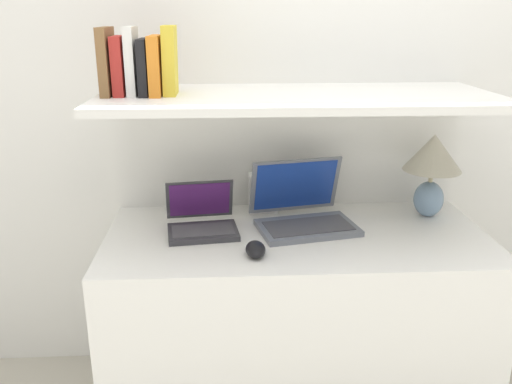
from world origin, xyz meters
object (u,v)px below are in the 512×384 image
book_brown (107,62)px  book_red (120,66)px  computer_mouse (255,249)px  book_white (132,61)px  table_lamp (432,162)px  laptop_small (202,221)px  book_yellow (170,61)px  laptop_large (303,213)px  book_orange (156,65)px  router_box (263,193)px  book_black (145,67)px

book_brown → book_red: size_ratio=1.15×
computer_mouse → book_white: size_ratio=0.50×
table_lamp → book_brown: 1.23m
laptop_small → book_brown: size_ratio=1.24×
book_red → book_yellow: book_yellow is taller
computer_mouse → book_red: 0.76m
laptop_large → book_orange: size_ratio=2.08×
table_lamp → book_red: book_red is taller
book_brown → book_white: 0.08m
computer_mouse → table_lamp: bearing=25.3°
router_box → book_yellow: 0.64m
table_lamp → laptop_large: size_ratio=0.81×
computer_mouse → book_brown: bearing=153.3°
table_lamp → book_red: (-1.13, -0.08, 0.37)m
laptop_large → book_black: bearing=-178.9°
router_box → book_black: book_black is taller
table_lamp → book_orange: (-1.01, -0.08, 0.37)m
computer_mouse → book_orange: 0.69m
laptop_small → book_yellow: size_ratio=1.21×
book_brown → book_red: bearing=0.0°
book_red → book_black: bearing=0.0°
book_orange → table_lamp: bearing=4.8°
book_red → book_yellow: bearing=0.0°
computer_mouse → book_yellow: 0.69m
book_orange → laptop_small: bearing=-10.0°
table_lamp → router_box: size_ratio=2.13×
laptop_large → computer_mouse: 0.32m
laptop_large → book_brown: book_brown is taller
book_brown → book_yellow: size_ratio=0.98×
table_lamp → book_black: size_ratio=1.77×
laptop_small → router_box: 0.31m
router_box → book_black: bearing=-157.1°
laptop_large → book_red: bearing=-179.1°
computer_mouse → book_black: (-0.36, 0.24, 0.56)m
laptop_small → computer_mouse: size_ratio=2.46×
table_lamp → book_red: bearing=-175.7°
laptop_small → book_black: book_black is taller
book_white → book_yellow: size_ratio=0.99×
book_white → book_yellow: 0.12m
laptop_small → book_white: (-0.21, 0.02, 0.56)m
laptop_small → computer_mouse: (0.18, -0.22, -0.02)m
laptop_small → book_brown: book_brown is taller
table_lamp → laptop_large: 0.53m
book_orange → book_yellow: 0.05m
book_brown → router_box: bearing=18.0°
book_white → book_orange: book_white is taller
table_lamp → book_black: book_black is taller
laptop_small → router_box: bearing=39.9°
laptop_large → table_lamp: bearing=8.5°
computer_mouse → book_orange: (-0.32, 0.24, 0.57)m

